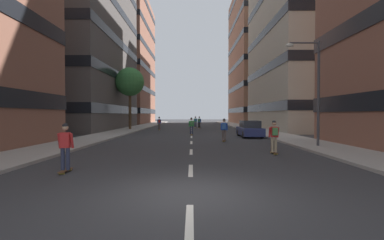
{
  "coord_description": "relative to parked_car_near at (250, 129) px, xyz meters",
  "views": [
    {
      "loc": [
        0.05,
        -7.13,
        2.09
      ],
      "look_at": [
        0.0,
        27.09,
        1.38
      ],
      "focal_mm": 25.43,
      "sensor_mm": 36.0,
      "label": 1
    }
  ],
  "objects": [
    {
      "name": "skater_2",
      "position": [
        -1.01,
        -10.81,
        0.32
      ],
      "size": [
        0.53,
        0.9,
        1.78
      ],
      "color": "brown",
      "rests_on": "ground_plane"
    },
    {
      "name": "building_right_mid",
      "position": [
        12.03,
        12.91,
        14.72
      ],
      "size": [
        15.08,
        20.1,
        30.65
      ],
      "color": "#B2A893",
      "rests_on": "ground_plane"
    },
    {
      "name": "street_tree_near",
      "position": [
        -13.67,
        11.29,
        5.71
      ],
      "size": [
        3.8,
        3.8,
        8.21
      ],
      "color": "#4C3823",
      "rests_on": "sidewalk_left"
    },
    {
      "name": "skater_0",
      "position": [
        -4.24,
        16.01,
        0.32
      ],
      "size": [
        0.57,
        0.92,
        1.78
      ],
      "color": "brown",
      "rests_on": "ground_plane"
    },
    {
      "name": "parked_car_near",
      "position": [
        0.0,
        0.0,
        0.0
      ],
      "size": [
        1.82,
        4.4,
        1.52
      ],
      "color": "navy",
      "rests_on": "ground_plane"
    },
    {
      "name": "ground_plane",
      "position": [
        -5.4,
        8.95,
        -0.7
      ],
      "size": [
        161.62,
        161.62,
        0.0
      ],
      "primitive_type": "plane",
      "color": "#333335"
    },
    {
      "name": "building_left_far",
      "position": [
        -22.83,
        37.88,
        13.56
      ],
      "size": [
        15.08,
        21.34,
        28.35
      ],
      "color": "brown",
      "rests_on": "ground_plane"
    },
    {
      "name": "skater_5",
      "position": [
        -9.73,
        11.13,
        0.32
      ],
      "size": [
        0.57,
        0.92,
        1.78
      ],
      "color": "brown",
      "rests_on": "ground_plane"
    },
    {
      "name": "lane_markings",
      "position": [
        -5.4,
        10.01,
        -0.7
      ],
      "size": [
        0.16,
        62.2,
        0.01
      ],
      "color": "silver",
      "rests_on": "ground_plane"
    },
    {
      "name": "skater_3",
      "position": [
        -9.9,
        -15.38,
        0.29
      ],
      "size": [
        0.54,
        0.91,
        1.78
      ],
      "color": "brown",
      "rests_on": "ground_plane"
    },
    {
      "name": "skater_1",
      "position": [
        -2.87,
        -4.19,
        0.32
      ],
      "size": [
        0.57,
        0.92,
        1.78
      ],
      "color": "brown",
      "rests_on": "ground_plane"
    },
    {
      "name": "skater_4",
      "position": [
        -4.79,
        18.16,
        0.32
      ],
      "size": [
        0.55,
        0.92,
        1.78
      ],
      "color": "brown",
      "rests_on": "ground_plane"
    },
    {
      "name": "sidewalk_right",
      "position": [
        2.88,
        12.31,
        -0.63
      ],
      "size": [
        3.35,
        74.08,
        0.14
      ],
      "primitive_type": "cube",
      "color": "#9E9991",
      "rests_on": "ground_plane"
    },
    {
      "name": "building_left_mid",
      "position": [
        -22.83,
        12.91,
        13.21
      ],
      "size": [
        15.08,
        22.51,
        27.64
      ],
      "color": "#4C4744",
      "rests_on": "ground_plane"
    },
    {
      "name": "sidewalk_left",
      "position": [
        -13.67,
        12.31,
        -0.63
      ],
      "size": [
        3.35,
        74.08,
        0.14
      ],
      "primitive_type": "cube",
      "color": "#9E9991",
      "rests_on": "ground_plane"
    },
    {
      "name": "streetlamp_right",
      "position": [
        2.17,
        -8.17,
        3.44
      ],
      "size": [
        2.13,
        0.3,
        6.5
      ],
      "color": "#3F3F44",
      "rests_on": "sidewalk_right"
    },
    {
      "name": "building_right_far",
      "position": [
        12.03,
        37.88,
        14.54
      ],
      "size": [
        15.08,
        22.21,
        30.29
      ],
      "color": "#9E6B51",
      "rests_on": "ground_plane"
    },
    {
      "name": "skater_6",
      "position": [
        -5.41,
        2.41,
        0.32
      ],
      "size": [
        0.55,
        0.91,
        1.78
      ],
      "color": "brown",
      "rests_on": "ground_plane"
    }
  ]
}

